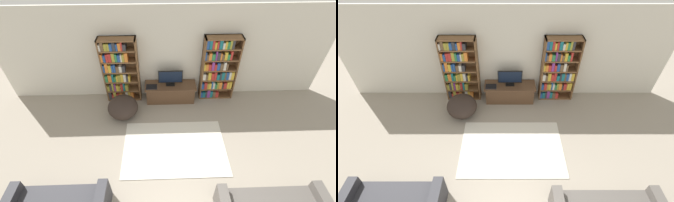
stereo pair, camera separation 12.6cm
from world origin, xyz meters
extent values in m
cube|color=silver|center=(0.00, 4.23, 1.30)|extent=(8.80, 0.06, 2.60)
cube|color=brown|center=(-1.64, 4.03, 0.94)|extent=(0.04, 0.30, 1.87)
cube|color=brown|center=(-0.73, 4.03, 0.94)|extent=(0.04, 0.30, 1.87)
cube|color=brown|center=(-1.18, 4.16, 0.94)|extent=(0.95, 0.04, 1.87)
cube|color=brown|center=(-1.18, 4.03, 1.86)|extent=(0.95, 0.30, 0.04)
cube|color=brown|center=(-1.18, 4.03, 0.02)|extent=(0.91, 0.30, 0.04)
cube|color=#333338|center=(-1.58, 4.02, 0.16)|extent=(0.08, 0.24, 0.24)
cube|color=#B72D28|center=(-1.51, 4.02, 0.12)|extent=(0.05, 0.24, 0.16)
cube|color=#9E9333|center=(-1.45, 4.02, 0.16)|extent=(0.08, 0.24, 0.26)
cube|color=#B72D28|center=(-1.36, 4.02, 0.14)|extent=(0.08, 0.24, 0.20)
cube|color=orange|center=(-1.27, 4.02, 0.14)|extent=(0.08, 0.24, 0.21)
cube|color=brown|center=(-1.19, 4.02, 0.13)|extent=(0.07, 0.24, 0.19)
cube|color=silver|center=(-1.11, 4.02, 0.16)|extent=(0.07, 0.24, 0.26)
cube|color=gold|center=(-1.04, 4.02, 0.16)|extent=(0.06, 0.24, 0.26)
cube|color=orange|center=(-0.96, 4.02, 0.15)|extent=(0.07, 0.24, 0.23)
cube|color=brown|center=(-1.18, 4.03, 0.33)|extent=(0.91, 0.30, 0.04)
cube|color=#9E9333|center=(-1.59, 4.02, 0.43)|extent=(0.07, 0.24, 0.17)
cube|color=#333338|center=(-1.52, 4.02, 0.46)|extent=(0.06, 0.24, 0.22)
cube|color=#9E9333|center=(-1.46, 4.02, 0.48)|extent=(0.05, 0.24, 0.26)
cube|color=#7F338C|center=(-1.41, 4.02, 0.47)|extent=(0.04, 0.24, 0.23)
cube|color=gold|center=(-1.34, 4.02, 0.44)|extent=(0.07, 0.24, 0.19)
cube|color=#9E9333|center=(-1.27, 4.02, 0.43)|extent=(0.04, 0.24, 0.17)
cube|color=#B72D28|center=(-1.22, 4.02, 0.46)|extent=(0.06, 0.24, 0.23)
cube|color=#196B75|center=(-1.16, 4.02, 0.47)|extent=(0.05, 0.24, 0.25)
cube|color=#9E9333|center=(-1.08, 4.02, 0.44)|extent=(0.08, 0.24, 0.19)
cube|color=brown|center=(-1.18, 4.03, 0.64)|extent=(0.91, 0.30, 0.04)
cube|color=#2D7F47|center=(-1.59, 4.02, 0.76)|extent=(0.07, 0.24, 0.19)
cube|color=orange|center=(-1.52, 4.02, 0.77)|extent=(0.04, 0.24, 0.22)
cube|color=orange|center=(-1.47, 4.02, 0.77)|extent=(0.05, 0.24, 0.21)
cube|color=#196B75|center=(-1.42, 4.02, 0.79)|extent=(0.05, 0.24, 0.25)
cube|color=#2D7F47|center=(-1.36, 4.02, 0.74)|extent=(0.05, 0.24, 0.16)
cube|color=gold|center=(-1.31, 4.02, 0.75)|extent=(0.05, 0.24, 0.18)
cube|color=#9E9333|center=(-1.24, 4.02, 0.77)|extent=(0.07, 0.24, 0.21)
cube|color=gold|center=(-1.17, 4.02, 0.78)|extent=(0.07, 0.24, 0.23)
cube|color=silver|center=(-1.10, 4.02, 0.77)|extent=(0.07, 0.24, 0.23)
cube|color=#333338|center=(-1.03, 4.02, 0.75)|extent=(0.05, 0.24, 0.18)
cube|color=gold|center=(-0.98, 4.02, 0.75)|extent=(0.05, 0.24, 0.18)
cube|color=brown|center=(-1.18, 4.03, 0.95)|extent=(0.91, 0.30, 0.04)
cube|color=#234C99|center=(-1.60, 4.02, 1.08)|extent=(0.05, 0.24, 0.21)
cube|color=orange|center=(-1.53, 4.02, 1.10)|extent=(0.08, 0.24, 0.26)
cube|color=gold|center=(-1.45, 4.02, 1.08)|extent=(0.08, 0.24, 0.21)
cube|color=#234C99|center=(-1.38, 4.02, 1.07)|extent=(0.04, 0.24, 0.20)
cube|color=#234C99|center=(-1.33, 4.02, 1.08)|extent=(0.05, 0.24, 0.22)
cube|color=brown|center=(-1.25, 4.02, 1.06)|extent=(0.08, 0.24, 0.17)
cube|color=silver|center=(-1.17, 4.02, 1.06)|extent=(0.07, 0.24, 0.17)
cube|color=#333338|center=(-1.09, 4.02, 1.06)|extent=(0.08, 0.24, 0.18)
cube|color=brown|center=(-1.18, 4.03, 1.27)|extent=(0.91, 0.30, 0.04)
cube|color=orange|center=(-1.60, 4.02, 1.39)|extent=(0.05, 0.24, 0.21)
cube|color=#234C99|center=(-1.53, 4.02, 1.38)|extent=(0.06, 0.24, 0.19)
cube|color=#B72D28|center=(-1.47, 4.02, 1.39)|extent=(0.06, 0.24, 0.21)
cube|color=#B72D28|center=(-1.39, 4.02, 1.40)|extent=(0.08, 0.24, 0.23)
cube|color=#9E9333|center=(-1.31, 4.02, 1.41)|extent=(0.08, 0.24, 0.25)
cube|color=#2D7F47|center=(-1.24, 4.02, 1.39)|extent=(0.05, 0.24, 0.22)
cube|color=#234C99|center=(-1.17, 4.02, 1.38)|extent=(0.07, 0.24, 0.19)
cube|color=silver|center=(-1.11, 4.02, 1.38)|extent=(0.04, 0.24, 0.20)
cube|color=#9E9333|center=(-1.06, 4.02, 1.39)|extent=(0.06, 0.24, 0.20)
cube|color=orange|center=(-0.99, 4.02, 1.41)|extent=(0.08, 0.24, 0.24)
cube|color=brown|center=(-1.18, 4.03, 1.58)|extent=(0.91, 0.30, 0.04)
cube|color=silver|center=(-1.60, 4.02, 1.68)|extent=(0.05, 0.24, 0.16)
cube|color=brown|center=(-1.53, 4.02, 1.71)|extent=(0.07, 0.24, 0.23)
cube|color=#9E9333|center=(-1.45, 4.02, 1.69)|extent=(0.07, 0.24, 0.19)
cube|color=#9E9333|center=(-1.39, 4.02, 1.69)|extent=(0.05, 0.24, 0.19)
cube|color=#234C99|center=(-1.32, 4.02, 1.69)|extent=(0.07, 0.24, 0.19)
cube|color=#333338|center=(-1.25, 4.02, 1.70)|extent=(0.07, 0.24, 0.22)
cube|color=#234C99|center=(-1.18, 4.02, 1.69)|extent=(0.04, 0.24, 0.18)
cube|color=orange|center=(-1.12, 4.02, 1.70)|extent=(0.07, 0.24, 0.20)
cube|color=#B72D28|center=(-1.06, 4.02, 1.72)|extent=(0.04, 0.24, 0.24)
cube|color=#333338|center=(-1.00, 4.02, 1.68)|extent=(0.08, 0.24, 0.17)
cube|color=brown|center=(1.00, 4.03, 0.94)|extent=(0.04, 0.30, 1.87)
cube|color=brown|center=(1.91, 4.03, 0.94)|extent=(0.04, 0.30, 1.87)
cube|color=brown|center=(1.46, 4.16, 0.94)|extent=(0.95, 0.04, 1.87)
cube|color=brown|center=(1.46, 4.03, 1.86)|extent=(0.95, 0.30, 0.04)
cube|color=brown|center=(1.46, 4.03, 0.02)|extent=(0.91, 0.30, 0.04)
cube|color=#234C99|center=(1.05, 4.02, 0.12)|extent=(0.06, 0.24, 0.18)
cube|color=#196B75|center=(1.12, 4.02, 0.13)|extent=(0.07, 0.24, 0.19)
cube|color=#333338|center=(1.18, 4.02, 0.15)|extent=(0.05, 0.24, 0.23)
cube|color=#7F338C|center=(1.25, 4.02, 0.16)|extent=(0.08, 0.24, 0.26)
cube|color=#196B75|center=(1.33, 4.02, 0.14)|extent=(0.07, 0.24, 0.21)
cube|color=brown|center=(1.41, 4.02, 0.13)|extent=(0.08, 0.24, 0.19)
cube|color=#B72D28|center=(1.49, 4.02, 0.13)|extent=(0.08, 0.24, 0.18)
cube|color=brown|center=(1.46, 4.03, 0.33)|extent=(0.91, 0.30, 0.04)
cube|color=#234C99|center=(1.05, 4.02, 0.44)|extent=(0.07, 0.24, 0.18)
cube|color=#B72D28|center=(1.13, 4.02, 0.45)|extent=(0.08, 0.24, 0.21)
cube|color=#9E9333|center=(1.20, 4.02, 0.44)|extent=(0.04, 0.24, 0.19)
cube|color=gold|center=(1.26, 4.02, 0.44)|extent=(0.07, 0.24, 0.19)
cube|color=#234C99|center=(1.31, 4.02, 0.47)|extent=(0.04, 0.24, 0.25)
cube|color=silver|center=(1.36, 4.02, 0.45)|extent=(0.05, 0.24, 0.20)
cube|color=#2D7F47|center=(1.42, 4.02, 0.43)|extent=(0.05, 0.24, 0.16)
cube|color=#9E9333|center=(1.48, 4.02, 0.46)|extent=(0.04, 0.24, 0.22)
cube|color=orange|center=(1.55, 4.02, 0.46)|extent=(0.08, 0.24, 0.21)
cube|color=#333338|center=(1.62, 4.02, 0.43)|extent=(0.04, 0.24, 0.16)
cube|color=#B72D28|center=(1.68, 4.02, 0.45)|extent=(0.08, 0.24, 0.20)
cube|color=gold|center=(1.76, 4.02, 0.46)|extent=(0.06, 0.24, 0.22)
cube|color=gold|center=(1.83, 4.02, 0.46)|extent=(0.06, 0.24, 0.23)
cube|color=brown|center=(1.46, 4.03, 0.64)|extent=(0.91, 0.30, 0.04)
cube|color=silver|center=(1.06, 4.02, 0.76)|extent=(0.08, 0.24, 0.19)
cube|color=brown|center=(1.13, 4.02, 0.75)|extent=(0.05, 0.24, 0.17)
cube|color=gold|center=(1.21, 4.02, 0.78)|extent=(0.08, 0.24, 0.24)
cube|color=#B72D28|center=(1.29, 4.02, 0.77)|extent=(0.07, 0.24, 0.21)
cube|color=#B72D28|center=(1.36, 4.02, 0.79)|extent=(0.06, 0.24, 0.25)
cube|color=#196B75|center=(1.44, 4.02, 0.74)|extent=(0.08, 0.24, 0.17)
cube|color=#333338|center=(1.51, 4.02, 0.77)|extent=(0.04, 0.24, 0.22)
cube|color=#196B75|center=(1.57, 4.02, 0.77)|extent=(0.08, 0.24, 0.23)
cube|color=brown|center=(1.64, 4.02, 0.77)|extent=(0.04, 0.24, 0.23)
cube|color=#234C99|center=(1.70, 4.02, 0.77)|extent=(0.07, 0.24, 0.22)
cube|color=silver|center=(1.76, 4.02, 0.78)|extent=(0.06, 0.24, 0.23)
cube|color=gold|center=(1.84, 4.02, 0.78)|extent=(0.08, 0.24, 0.24)
cube|color=brown|center=(1.46, 4.03, 0.95)|extent=(0.91, 0.30, 0.04)
cube|color=gold|center=(1.04, 4.02, 1.07)|extent=(0.05, 0.24, 0.19)
cube|color=orange|center=(1.11, 4.02, 1.07)|extent=(0.06, 0.24, 0.19)
cube|color=#B72D28|center=(1.18, 4.02, 1.06)|extent=(0.07, 0.24, 0.18)
cube|color=#7F338C|center=(1.26, 4.02, 1.10)|extent=(0.07, 0.24, 0.26)
cube|color=#B72D28|center=(1.33, 4.02, 1.06)|extent=(0.06, 0.24, 0.18)
cube|color=#234C99|center=(1.40, 4.02, 1.08)|extent=(0.08, 0.24, 0.22)
cube|color=brown|center=(1.49, 4.02, 1.07)|extent=(0.08, 0.24, 0.20)
cube|color=silver|center=(1.57, 4.02, 1.09)|extent=(0.07, 0.24, 0.23)
cube|color=brown|center=(1.63, 4.02, 1.07)|extent=(0.05, 0.24, 0.19)
cube|color=brown|center=(1.46, 4.03, 1.27)|extent=(0.91, 0.30, 0.04)
cube|color=#234C99|center=(1.03, 4.02, 1.40)|extent=(0.04, 0.24, 0.23)
cube|color=brown|center=(1.08, 4.02, 1.37)|extent=(0.05, 0.24, 0.16)
cube|color=orange|center=(1.15, 4.02, 1.38)|extent=(0.07, 0.24, 0.20)
cube|color=#2D7F47|center=(1.23, 4.02, 1.37)|extent=(0.08, 0.24, 0.18)
cube|color=#7F338C|center=(1.30, 4.02, 1.41)|extent=(0.04, 0.24, 0.26)
cube|color=#333338|center=(1.37, 4.02, 1.39)|extent=(0.08, 0.24, 0.21)
cube|color=orange|center=(1.43, 4.02, 1.38)|extent=(0.04, 0.24, 0.19)
cube|color=brown|center=(1.48, 4.02, 1.36)|extent=(0.05, 0.24, 0.16)
cube|color=gold|center=(1.55, 4.02, 1.40)|extent=(0.07, 0.24, 0.22)
cube|color=#2D7F47|center=(1.62, 4.02, 1.37)|extent=(0.06, 0.24, 0.16)
cube|color=#B72D28|center=(1.69, 4.02, 1.41)|extent=(0.05, 0.24, 0.24)
cube|color=brown|center=(1.46, 4.03, 1.58)|extent=(0.91, 0.30, 0.04)
cube|color=#234C99|center=(1.05, 4.02, 1.72)|extent=(0.07, 0.24, 0.24)
cube|color=#196B75|center=(1.12, 4.02, 1.71)|extent=(0.07, 0.24, 0.23)
cube|color=#B72D28|center=(1.19, 4.02, 1.72)|extent=(0.05, 0.24, 0.24)
cube|color=gold|center=(1.25, 4.02, 1.69)|extent=(0.05, 0.24, 0.19)
cube|color=#B72D28|center=(1.30, 4.02, 1.70)|extent=(0.04, 0.24, 0.21)
cube|color=#196B75|center=(1.37, 4.02, 1.72)|extent=(0.08, 0.24, 0.25)
cube|color=silver|center=(1.45, 4.02, 1.68)|extent=(0.06, 0.24, 0.16)
cube|color=gold|center=(1.50, 4.02, 1.70)|extent=(0.05, 0.24, 0.20)
cube|color=#2D7F47|center=(1.56, 4.02, 1.70)|extent=(0.05, 0.24, 0.20)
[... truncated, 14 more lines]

